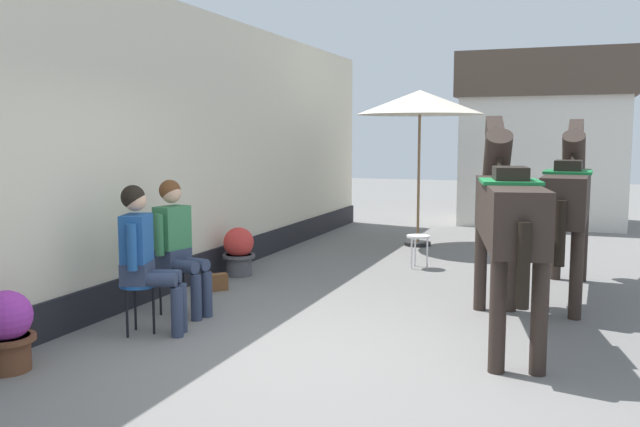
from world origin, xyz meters
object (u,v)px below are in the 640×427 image
saddled_horse_near (506,210)px  spare_stool_white (418,240)px  saddled_horse_far (568,195)px  cafe_parasol (420,103)px  seated_visitor_near (144,252)px  flower_planter_farthest (239,250)px  satchel_bag (216,282)px  flower_planter_nearest (7,329)px  seated_visitor_far (177,240)px

saddled_horse_near → spare_stool_white: size_ratio=6.45×
saddled_horse_far → cafe_parasol: 3.92m
saddled_horse_near → cafe_parasol: (-1.84, 4.75, 1.20)m
seated_visitor_near → flower_planter_farthest: size_ratio=2.17×
saddled_horse_far → satchel_bag: size_ratio=10.71×
satchel_bag → seated_visitor_near: bearing=53.1°
flower_planter_nearest → satchel_bag: bearing=87.1°
seated_visitor_far → saddled_horse_near: saddled_horse_near is taller
flower_planter_farthest → spare_stool_white: (2.11, 1.32, 0.07)m
seated_visitor_far → satchel_bag: (-0.17, 1.08, -0.68)m
satchel_bag → flower_planter_nearest: bearing=41.6°
saddled_horse_far → spare_stool_white: 2.29m
flower_planter_farthest → spare_stool_white: size_ratio=1.39×
cafe_parasol → saddled_horse_far: bearing=-50.8°
spare_stool_white → saddled_horse_far: bearing=-26.5°
saddled_horse_near → saddled_horse_far: bearing=74.4°
spare_stool_white → satchel_bag: spare_stool_white is taller
saddled_horse_far → spare_stool_white: size_ratio=6.52×
saddled_horse_far → flower_planter_farthest: (-4.04, -0.36, -0.82)m
saddled_horse_near → flower_planter_farthest: (-3.52, 1.50, -0.82)m
seated_visitor_far → saddled_horse_near: 3.26m
seated_visitor_near → saddled_horse_far: 4.75m
saddled_horse_far → flower_planter_farthest: bearing=-174.9°
saddled_horse_far → satchel_bag: saddled_horse_far is taller
seated_visitor_far → spare_stool_white: size_ratio=3.02×
saddled_horse_far → satchel_bag: (-3.90, -1.25, -1.06)m
satchel_bag → seated_visitor_far: bearing=53.6°
saddled_horse_far → flower_planter_nearest: saddled_horse_far is taller
flower_planter_farthest → seated_visitor_near: bearing=-81.2°
saddled_horse_near → flower_planter_nearest: bearing=-145.7°
seated_visitor_near → cafe_parasol: (1.27, 5.94, 1.59)m
seated_visitor_near → flower_planter_farthest: 2.76m
saddled_horse_near → satchel_bag: size_ratio=10.60×
flower_planter_farthest → spare_stool_white: bearing=32.1°
flower_planter_nearest → cafe_parasol: (1.69, 7.16, 2.03)m
saddled_horse_near → saddled_horse_far: (0.52, 1.86, 0.00)m
seated_visitor_near → flower_planter_farthest: (-0.42, 2.69, -0.44)m
seated_visitor_far → flower_planter_nearest: (-0.33, -1.94, -0.44)m
seated_visitor_far → flower_planter_nearest: size_ratio=2.17×
flower_planter_nearest → spare_stool_white: size_ratio=1.39×
flower_planter_nearest → satchel_bag: size_ratio=2.29×
flower_planter_farthest → spare_stool_white: flower_planter_farthest is taller
saddled_horse_far → seated_visitor_near: bearing=-140.0°
cafe_parasol → satchel_bag: (-1.54, -4.14, -2.26)m
seated_visitor_near → flower_planter_farthest: seated_visitor_near is taller
saddled_horse_far → satchel_bag: 4.23m
satchel_bag → saddled_horse_far: bearing=152.3°
flower_planter_farthest → satchel_bag: (0.15, -0.89, -0.23)m
seated_visitor_near → saddled_horse_near: bearing=20.9°
cafe_parasol → satchel_bag: 4.96m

